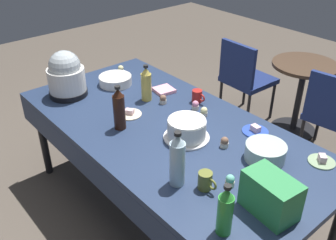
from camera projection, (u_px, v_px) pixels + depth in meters
The scene contains 26 objects.
ground at pixel (168, 211), 2.87m from camera, with size 9.00×9.00×0.00m, color brown.
potluck_table at pixel (168, 134), 2.51m from camera, with size 2.20×1.10×0.75m.
frosted_layer_cake at pixel (187, 129), 2.34m from camera, with size 0.29×0.29×0.13m.
slow_cooker at pixel (66, 75), 2.79m from camera, with size 0.28×0.28×0.35m.
glass_salad_bowl at pixel (265, 152), 2.16m from camera, with size 0.23×0.23×0.09m, color #B2C6BC.
ceramic_snack_bowl at pixel (115, 80), 3.01m from camera, with size 0.26×0.26×0.07m, color silver.
dessert_plate_cream at pixel (130, 114), 2.61m from camera, with size 0.17×0.17×0.04m.
dessert_plate_sage at pixel (322, 161), 2.15m from camera, with size 0.15×0.15×0.05m.
dessert_plate_cobalt at pixel (255, 130), 2.42m from camera, with size 0.17×0.17×0.04m.
cupcake_cocoa at pixel (204, 112), 2.58m from camera, with size 0.05×0.05×0.07m.
cupcake_lemon at pixel (225, 142), 2.27m from camera, with size 0.05×0.05×0.07m.
cupcake_mint at pixel (163, 99), 2.74m from camera, with size 0.05×0.05×0.07m.
cupcake_vanilla at pixel (121, 69), 3.20m from camera, with size 0.05×0.05×0.07m.
cupcake_berry at pixel (230, 181), 1.97m from camera, with size 0.05×0.05×0.07m.
cupcake_rose at pixel (195, 105), 2.66m from camera, with size 0.05×0.05×0.07m.
soda_bottle_water at pixel (177, 160), 1.93m from camera, with size 0.08×0.08×0.32m.
soda_bottle_lime_soda at pixel (225, 211), 1.65m from camera, with size 0.07×0.07×0.27m.
soda_bottle_cola at pixel (119, 109), 2.40m from camera, with size 0.08×0.08×0.30m.
soda_bottle_ginger_ale at pixel (146, 84), 2.74m from camera, with size 0.08×0.08×0.27m.
coffee_mug_olive at pixel (206, 181), 1.94m from camera, with size 0.12×0.07×0.10m.
coffee_mug_red at pixel (197, 96), 2.75m from camera, with size 0.12×0.07×0.09m.
soda_carton at pixel (271, 195), 1.77m from camera, with size 0.26×0.16×0.20m, color #338C4C.
paper_napkin_stack at pixel (164, 90), 2.91m from camera, with size 0.14×0.14×0.02m, color pink.
maroon_chair_left at pixel (244, 76), 3.80m from camera, with size 0.46×0.46×0.85m.
maroon_chair_right at pixel (334, 112), 3.17m from camera, with size 0.49×0.49×0.85m.
round_cafe_table at pixel (301, 85), 3.59m from camera, with size 0.60×0.60×0.72m.
Camera 1 is at (1.60, -1.37, 2.06)m, focal length 40.67 mm.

